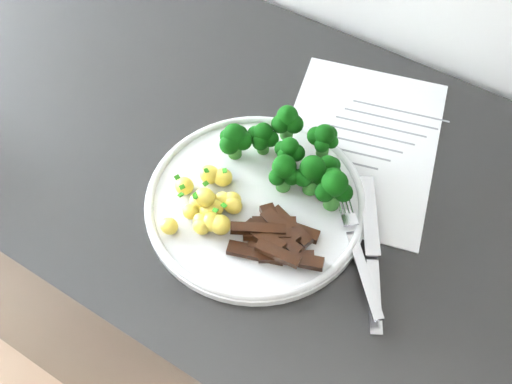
{
  "coord_description": "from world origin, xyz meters",
  "views": [
    {
      "loc": [
        0.06,
        1.2,
        1.64
      ],
      "look_at": [
        -0.19,
        1.6,
        0.97
      ],
      "focal_mm": 42.62,
      "sensor_mm": 36.0,
      "label": 1
    }
  ],
  "objects_px": {
    "recipe_paper": "(359,144)",
    "knife": "(372,270)",
    "counter": "(319,337)",
    "potatoes": "(209,203)",
    "fork": "(359,254)",
    "broccoli": "(295,155)",
    "plate": "(256,201)",
    "beef_strips": "(277,239)"
  },
  "relations": [
    {
      "from": "plate",
      "to": "beef_strips",
      "type": "bearing_deg",
      "value": -35.6
    },
    {
      "from": "recipe_paper",
      "to": "beef_strips",
      "type": "distance_m",
      "value": 0.22
    },
    {
      "from": "beef_strips",
      "to": "potatoes",
      "type": "bearing_deg",
      "value": -178.47
    },
    {
      "from": "recipe_paper",
      "to": "knife",
      "type": "bearing_deg",
      "value": -58.8
    },
    {
      "from": "counter",
      "to": "plate",
      "type": "relative_size",
      "value": 8.16
    },
    {
      "from": "plate",
      "to": "broccoli",
      "type": "xyz_separation_m",
      "value": [
        0.02,
        0.07,
        0.04
      ]
    },
    {
      "from": "counter",
      "to": "plate",
      "type": "bearing_deg",
      "value": -152.11
    },
    {
      "from": "broccoli",
      "to": "potatoes",
      "type": "bearing_deg",
      "value": -120.16
    },
    {
      "from": "counter",
      "to": "beef_strips",
      "type": "bearing_deg",
      "value": -117.89
    },
    {
      "from": "counter",
      "to": "fork",
      "type": "height_order",
      "value": "fork"
    },
    {
      "from": "recipe_paper",
      "to": "beef_strips",
      "type": "bearing_deg",
      "value": -93.52
    },
    {
      "from": "counter",
      "to": "potatoes",
      "type": "height_order",
      "value": "potatoes"
    },
    {
      "from": "recipe_paper",
      "to": "knife",
      "type": "relative_size",
      "value": 1.74
    },
    {
      "from": "broccoli",
      "to": "fork",
      "type": "bearing_deg",
      "value": -27.67
    },
    {
      "from": "counter",
      "to": "fork",
      "type": "xyz_separation_m",
      "value": [
        0.05,
        -0.06,
        0.49
      ]
    },
    {
      "from": "beef_strips",
      "to": "counter",
      "type": "bearing_deg",
      "value": 62.11
    },
    {
      "from": "counter",
      "to": "broccoli",
      "type": "xyz_separation_m",
      "value": [
        -0.09,
        0.01,
        0.52
      ]
    },
    {
      "from": "counter",
      "to": "knife",
      "type": "bearing_deg",
      "value": -45.27
    },
    {
      "from": "broccoli",
      "to": "counter",
      "type": "bearing_deg",
      "value": -5.12
    },
    {
      "from": "counter",
      "to": "knife",
      "type": "xyz_separation_m",
      "value": [
        0.07,
        -0.07,
        0.48
      ]
    },
    {
      "from": "plate",
      "to": "beef_strips",
      "type": "height_order",
      "value": "beef_strips"
    },
    {
      "from": "beef_strips",
      "to": "fork",
      "type": "distance_m",
      "value": 0.11
    },
    {
      "from": "recipe_paper",
      "to": "plate",
      "type": "distance_m",
      "value": 0.19
    },
    {
      "from": "potatoes",
      "to": "recipe_paper",
      "type": "bearing_deg",
      "value": 61.32
    },
    {
      "from": "potatoes",
      "to": "knife",
      "type": "xyz_separation_m",
      "value": [
        0.23,
        0.04,
        -0.01
      ]
    },
    {
      "from": "counter",
      "to": "broccoli",
      "type": "distance_m",
      "value": 0.53
    },
    {
      "from": "plate",
      "to": "potatoes",
      "type": "height_order",
      "value": "potatoes"
    },
    {
      "from": "potatoes",
      "to": "counter",
      "type": "bearing_deg",
      "value": 33.33
    },
    {
      "from": "fork",
      "to": "beef_strips",
      "type": "bearing_deg",
      "value": -159.29
    },
    {
      "from": "recipe_paper",
      "to": "plate",
      "type": "relative_size",
      "value": 1.19
    },
    {
      "from": "recipe_paper",
      "to": "beef_strips",
      "type": "height_order",
      "value": "beef_strips"
    },
    {
      "from": "recipe_paper",
      "to": "fork",
      "type": "xyz_separation_m",
      "value": [
        0.09,
        -0.18,
        0.02
      ]
    },
    {
      "from": "counter",
      "to": "knife",
      "type": "relative_size",
      "value": 11.88
    },
    {
      "from": "recipe_paper",
      "to": "knife",
      "type": "distance_m",
      "value": 0.21
    },
    {
      "from": "recipe_paper",
      "to": "broccoli",
      "type": "relative_size",
      "value": 1.76
    },
    {
      "from": "knife",
      "to": "fork",
      "type": "bearing_deg",
      "value": 167.26
    },
    {
      "from": "broccoli",
      "to": "knife",
      "type": "bearing_deg",
      "value": -25.67
    },
    {
      "from": "knife",
      "to": "potatoes",
      "type": "bearing_deg",
      "value": -171.3
    },
    {
      "from": "plate",
      "to": "broccoli",
      "type": "distance_m",
      "value": 0.08
    },
    {
      "from": "plate",
      "to": "beef_strips",
      "type": "xyz_separation_m",
      "value": [
        0.06,
        -0.04,
        0.01
      ]
    },
    {
      "from": "plate",
      "to": "potatoes",
      "type": "xyz_separation_m",
      "value": [
        -0.05,
        -0.05,
        0.01
      ]
    },
    {
      "from": "knife",
      "to": "plate",
      "type": "bearing_deg",
      "value": 176.84
    }
  ]
}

